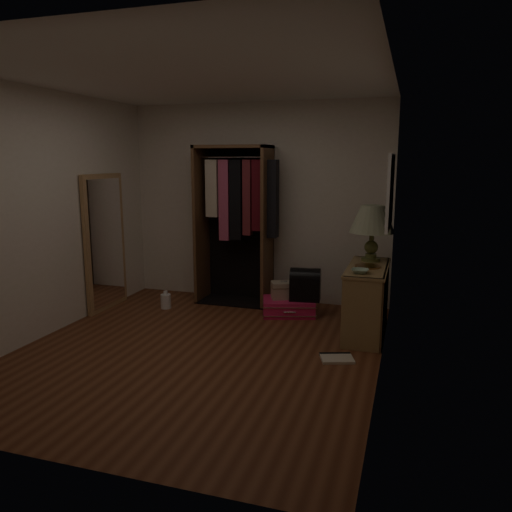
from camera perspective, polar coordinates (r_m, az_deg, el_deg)
name	(u,v)px	position (r m, az deg, el deg)	size (l,w,h in m)	color
ground	(199,350)	(5.10, -6.54, -10.63)	(4.00, 4.00, 0.00)	brown
room_walls	(205,199)	(4.77, -5.88, 6.46)	(3.52, 4.02, 2.60)	silver
console_bookshelf	(367,298)	(5.57, 12.52, -4.68)	(0.42, 1.12, 0.75)	olive
open_wardrobe	(239,211)	(6.49, -1.99, 5.21)	(1.07, 0.50, 2.05)	brown
floor_mirror	(105,242)	(6.54, -16.87, 1.51)	(0.06, 0.80, 1.70)	tan
pink_suitcase	(289,307)	(6.16, 3.74, -5.80)	(0.74, 0.62, 0.19)	#E41B58
train_case	(284,290)	(6.14, 3.19, -3.89)	(0.36, 0.31, 0.22)	tan
black_bag	(305,284)	(6.06, 5.66, -3.16)	(0.39, 0.28, 0.40)	black
table_lamp	(372,220)	(5.69, 13.16, 3.98)	(0.65, 0.65, 0.62)	#51592B
brass_tray	(368,266)	(5.42, 12.66, -1.16)	(0.28, 0.28, 0.02)	#9B6D3B
ceramic_bowl	(360,271)	(5.10, 11.80, -1.70)	(0.18, 0.18, 0.04)	#9DBCA3
white_jug	(166,301)	(6.49, -10.27, -5.07)	(0.17, 0.17, 0.23)	white
floor_book	(337,358)	(4.91, 9.19, -11.39)	(0.36, 0.33, 0.03)	beige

